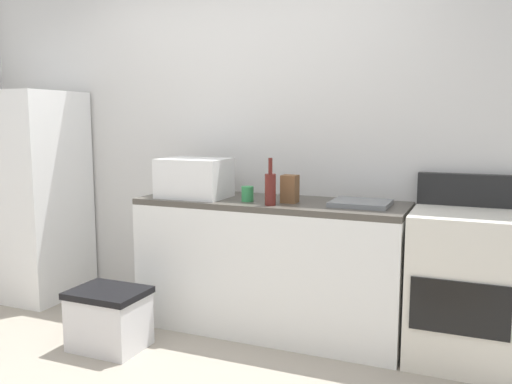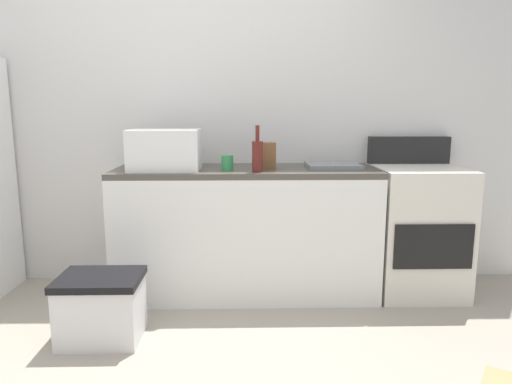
% 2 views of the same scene
% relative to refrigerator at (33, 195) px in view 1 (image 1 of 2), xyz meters
% --- Properties ---
extents(wall_back, '(5.00, 0.10, 2.60)m').
position_rel_refrigerator_xyz_m(wall_back, '(1.75, 0.40, 0.47)').
color(wall_back, silver).
rests_on(wall_back, ground_plane).
extents(kitchen_counter, '(1.80, 0.60, 0.90)m').
position_rel_refrigerator_xyz_m(kitchen_counter, '(2.05, 0.05, -0.38)').
color(kitchen_counter, white).
rests_on(kitchen_counter, ground_plane).
extents(refrigerator, '(0.68, 0.66, 1.66)m').
position_rel_refrigerator_xyz_m(refrigerator, '(0.00, 0.00, 0.00)').
color(refrigerator, white).
rests_on(refrigerator, ground_plane).
extents(stove_oven, '(0.60, 0.61, 1.10)m').
position_rel_refrigerator_xyz_m(stove_oven, '(3.27, 0.06, -0.36)').
color(stove_oven, silver).
rests_on(stove_oven, ground_plane).
extents(microwave, '(0.46, 0.34, 0.27)m').
position_rel_refrigerator_xyz_m(microwave, '(1.51, -0.03, 0.21)').
color(microwave, white).
rests_on(microwave, kitchen_counter).
extents(sink_basin, '(0.36, 0.32, 0.03)m').
position_rel_refrigerator_xyz_m(sink_basin, '(2.65, 0.06, 0.09)').
color(sink_basin, slate).
rests_on(sink_basin, kitchen_counter).
extents(wine_bottle, '(0.07, 0.07, 0.30)m').
position_rel_refrigerator_xyz_m(wine_bottle, '(2.13, -0.15, 0.18)').
color(wine_bottle, '#591E19').
rests_on(wine_bottle, kitchen_counter).
extents(coffee_mug, '(0.08, 0.08, 0.10)m').
position_rel_refrigerator_xyz_m(coffee_mug, '(1.93, -0.06, 0.12)').
color(coffee_mug, '#338C4C').
rests_on(coffee_mug, kitchen_counter).
extents(knife_block, '(0.10, 0.10, 0.18)m').
position_rel_refrigerator_xyz_m(knife_block, '(2.20, -0.00, 0.16)').
color(knife_block, brown).
rests_on(knife_block, kitchen_counter).
extents(storage_bin, '(0.46, 0.36, 0.38)m').
position_rel_refrigerator_xyz_m(storage_bin, '(1.23, -0.64, -0.64)').
color(storage_bin, silver).
rests_on(storage_bin, ground_plane).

